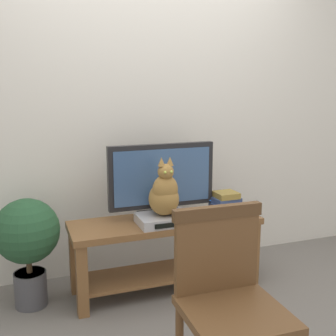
{
  "coord_description": "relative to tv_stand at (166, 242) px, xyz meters",
  "views": [
    {
      "loc": [
        -0.97,
        -2.05,
        1.46
      ],
      "look_at": [
        -0.01,
        0.56,
        0.9
      ],
      "focal_mm": 45.01,
      "sensor_mm": 36.0,
      "label": 1
    }
  ],
  "objects": [
    {
      "name": "wooden_chair",
      "position": [
        -0.09,
        -1.08,
        0.17
      ],
      "size": [
        0.46,
        0.46,
        0.9
      ],
      "color": "brown",
      "rests_on": "ground"
    },
    {
      "name": "book_stack",
      "position": [
        0.48,
        0.01,
        0.24
      ],
      "size": [
        0.24,
        0.18,
        0.16
      ],
      "color": "#2D2D33",
      "rests_on": "tv_stand"
    },
    {
      "name": "tv",
      "position": [
        0.0,
        0.08,
        0.44
      ],
      "size": [
        0.77,
        0.2,
        0.53
      ],
      "color": "black",
      "rests_on": "tv_stand"
    },
    {
      "name": "potted_plant",
      "position": [
        -0.93,
        0.09,
        0.11
      ],
      "size": [
        0.42,
        0.42,
        0.74
      ],
      "color": "#47474C",
      "rests_on": "ground"
    },
    {
      "name": "tv_stand",
      "position": [
        0.0,
        0.0,
        0.0
      ],
      "size": [
        1.34,
        0.43,
        0.52
      ],
      "color": "brown",
      "rests_on": "ground"
    },
    {
      "name": "media_box",
      "position": [
        -0.04,
        -0.08,
        0.19
      ],
      "size": [
        0.36,
        0.26,
        0.06
      ],
      "color": "#ADADB2",
      "rests_on": "tv_stand"
    },
    {
      "name": "ground_plane",
      "position": [
        0.01,
        -0.61,
        -0.36
      ],
      "size": [
        12.0,
        12.0,
        0.0
      ],
      "primitive_type": "plane",
      "color": "slate"
    },
    {
      "name": "back_wall",
      "position": [
        0.01,
        0.51,
        1.04
      ],
      "size": [
        7.0,
        0.12,
        2.8
      ],
      "primitive_type": "cube",
      "color": "silver",
      "rests_on": "ground"
    },
    {
      "name": "cat",
      "position": [
        -0.04,
        -0.09,
        0.38
      ],
      "size": [
        0.2,
        0.28,
        0.4
      ],
      "color": "olive",
      "rests_on": "media_box"
    }
  ]
}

